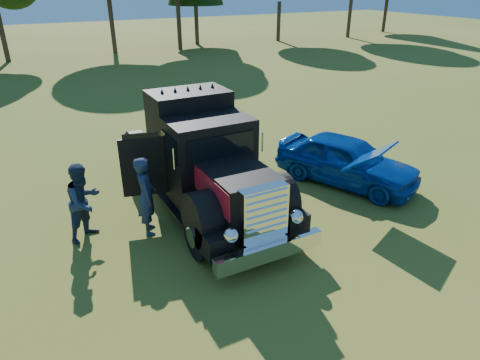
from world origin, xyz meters
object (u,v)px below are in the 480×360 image
at_px(spectator_near, 146,196).
at_px(diamond_t_truck, 204,163).
at_px(spectator_far, 84,202).
at_px(hotrod_coupe, 347,160).

bearing_deg(spectator_near, diamond_t_truck, -60.42).
bearing_deg(diamond_t_truck, spectator_far, -178.55).
xyz_separation_m(diamond_t_truck, hotrod_coupe, (4.36, -0.61, -0.55)).
distance_m(hotrod_coupe, spectator_far, 7.46).
distance_m(diamond_t_truck, hotrod_coupe, 4.44).
distance_m(spectator_near, spectator_far, 1.42).
relative_size(diamond_t_truck, hotrod_coupe, 1.55).
xyz_separation_m(spectator_near, spectator_far, (-1.35, 0.45, -0.03)).
xyz_separation_m(diamond_t_truck, spectator_near, (-1.72, -0.53, -0.30)).
height_order(diamond_t_truck, spectator_far, diamond_t_truck).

